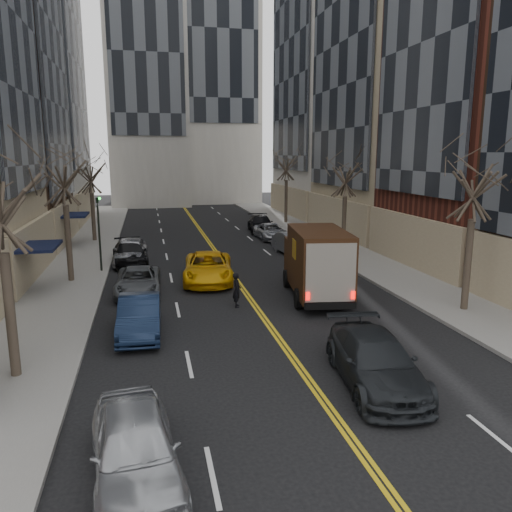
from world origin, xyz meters
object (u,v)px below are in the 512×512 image
Objects in this scene: taxi at (208,268)px; ups_truck at (317,263)px; observer_sedan at (375,361)px; pedestrian at (237,290)px.

ups_truck is at bearing -35.20° from taxi.
ups_truck reaches higher than taxi.
observer_sedan is 13.85m from taxi.
taxi is (-3.38, 13.43, 0.01)m from observer_sedan.
taxi reaches higher than observer_sedan.
ups_truck is 4.07× the size of pedestrian.
pedestrian reaches higher than observer_sedan.
pedestrian is at bearing 114.35° from observer_sedan.
observer_sedan is 0.98× the size of taxi.
observer_sedan is 3.44× the size of pedestrian.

